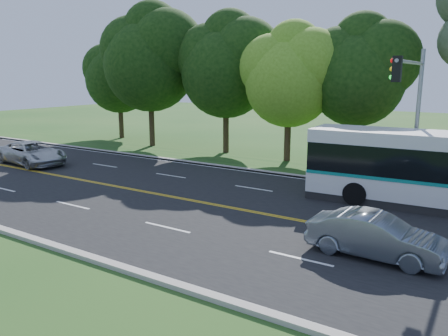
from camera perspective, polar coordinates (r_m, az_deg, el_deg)
The scene contains 11 objects.
ground at distance 19.56m, azimuth 0.26°, elevation -5.14°, with size 120.00×120.00×0.00m, color #1F4B19.
road at distance 19.56m, azimuth 0.26°, elevation -5.11°, with size 60.00×14.00×0.02m, color black.
curb_north at distance 25.69m, azimuth 8.74°, elevation -0.93°, with size 60.00×0.30×0.15m, color #A69F96.
curb_south at distance 14.36m, azimuth -15.37°, elevation -11.81°, with size 60.00×0.30×0.15m, color #A69F96.
grass_verge at distance 27.36m, azimuth 10.29°, elevation -0.24°, with size 60.00×4.00×0.10m, color #1F4B19.
lane_markings at distance 19.60m, azimuth 0.03°, elevation -5.03°, with size 57.60×13.82×0.00m.
tree_row at distance 31.79m, azimuth 4.08°, elevation 13.72°, with size 44.70×9.10×13.84m.
bougainvillea_hedge at distance 24.69m, azimuth 25.21°, elevation -0.95°, with size 9.50×2.25×1.50m.
traffic_signal at distance 21.56m, azimuth 23.36°, elevation 8.13°, with size 0.42×6.10×7.00m.
sedan at distance 14.96m, azimuth 19.17°, elevation -8.40°, with size 1.49×4.29×1.41m, color slate.
suv at distance 31.31m, azimuth -23.74°, elevation 1.81°, with size 2.48×5.38×1.49m, color #B1B4B6.
Camera 1 is at (9.89, -15.86, 5.78)m, focal length 35.00 mm.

